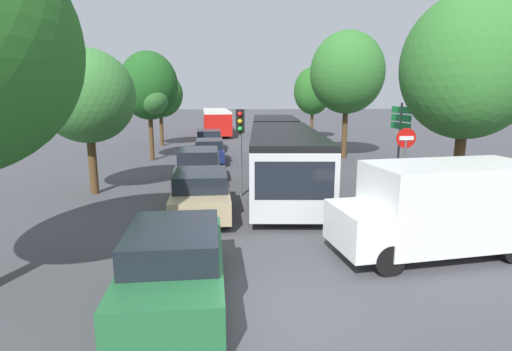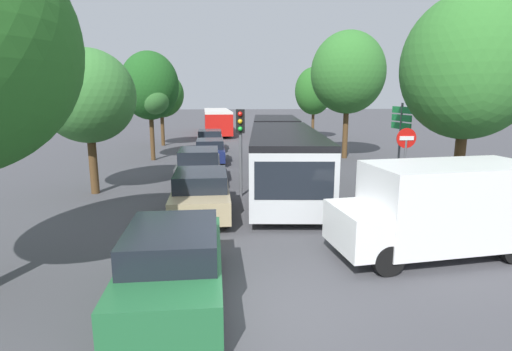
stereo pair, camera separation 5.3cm
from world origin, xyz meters
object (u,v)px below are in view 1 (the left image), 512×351
object	(u,v)px
articulated_bus	(279,146)
no_entry_sign	(405,155)
tree_left_mid	(89,99)
queued_car_navy	(210,151)
white_van	(441,206)
tree_left_distant	(161,96)
queued_car_green	(175,263)
queued_car_graphite	(199,165)
tree_right_mid	(347,73)
queued_car_silver	(209,140)
tree_left_far	(149,88)
traffic_light	(240,133)
direction_sign_post	(400,127)
city_bus_rear	(216,120)
tree_right_far	(313,91)
queued_car_tan	(201,193)
tree_right_near	(468,67)

from	to	relation	value
articulated_bus	no_entry_sign	size ratio (longest dim) A/B	6.13
tree_left_mid	articulated_bus	bearing A→B (deg)	21.35
queued_car_navy	white_van	size ratio (longest dim) A/B	0.76
tree_left_mid	queued_car_navy	bearing A→B (deg)	58.61
articulated_bus	white_van	xyz separation A→B (m)	(2.72, -10.23, -0.23)
queued_car_navy	tree_left_distant	distance (m)	9.67
queued_car_green	queued_car_graphite	bearing A→B (deg)	-0.61
articulated_bus	tree_right_mid	bearing A→B (deg)	141.21
queued_car_graphite	queued_car_silver	bearing A→B (deg)	-2.13
queued_car_navy	tree_right_mid	xyz separation A→B (m)	(8.37, 1.10, 4.54)
tree_left_far	tree_left_mid	bearing A→B (deg)	-95.92
traffic_light	tree_left_mid	bearing A→B (deg)	-93.61
direction_sign_post	queued_car_graphite	bearing A→B (deg)	-17.74
city_bus_rear	tree_right_far	size ratio (longest dim) A/B	1.79
queued_car_navy	tree_left_far	xyz separation A→B (m)	(-3.48, 1.03, 3.65)
queued_car_green	queued_car_graphite	xyz separation A→B (m)	(-0.25, 10.68, 0.02)
articulated_bus	queued_car_graphite	xyz separation A→B (m)	(-3.85, -1.36, -0.69)
traffic_light	city_bus_rear	bearing A→B (deg)	-170.60
city_bus_rear	traffic_light	bearing A→B (deg)	-179.97
queued_car_tan	city_bus_rear	bearing A→B (deg)	-1.56
queued_car_graphite	tree_left_distant	xyz separation A→B (m)	(-3.71, 13.58, 3.07)
traffic_light	tree_left_distant	xyz separation A→B (m)	(-5.53, 16.29, 1.35)
queued_car_silver	direction_sign_post	xyz separation A→B (m)	(8.75, -12.01, 1.84)
queued_car_silver	white_van	bearing A→B (deg)	-163.56
articulated_bus	tree_right_near	bearing A→B (deg)	46.04
queued_car_silver	traffic_light	xyz separation A→B (m)	(1.78, -13.47, 1.77)
queued_car_tan	white_van	size ratio (longest dim) A/B	0.83
articulated_bus	city_bus_rear	world-z (taller)	articulated_bus
white_van	tree_left_far	distance (m)	18.38
city_bus_rear	tree_left_far	bearing A→B (deg)	164.77
white_van	tree_left_distant	bearing A→B (deg)	-73.30
queued_car_tan	tree_right_far	size ratio (longest dim) A/B	0.69
articulated_bus	tree_left_mid	xyz separation A→B (m)	(-7.90, -3.09, 2.32)
direction_sign_post	tree_left_mid	world-z (taller)	tree_left_mid
articulated_bus	queued_car_navy	world-z (taller)	articulated_bus
queued_car_tan	queued_car_silver	xyz separation A→B (m)	(-0.39, 15.86, -0.03)
tree_left_far	no_entry_sign	bearing A→B (deg)	-45.79
city_bus_rear	tree_right_far	world-z (taller)	tree_right_far
no_entry_sign	direction_sign_post	world-z (taller)	direction_sign_post
queued_car_navy	tree_right_mid	distance (m)	9.58
articulated_bus	tree_left_distant	distance (m)	14.57
articulated_bus	tree_right_near	size ratio (longest dim) A/B	2.37
direction_sign_post	queued_car_green	bearing A→B (deg)	38.22
queued_car_graphite	tree_right_mid	world-z (taller)	tree_right_mid
queued_car_silver	tree_left_distant	xyz separation A→B (m)	(-3.74, 2.81, 3.12)
white_van	tree_right_near	bearing A→B (deg)	-132.63
tree_left_distant	tree_right_far	size ratio (longest dim) A/B	0.91
queued_car_silver	tree_right_near	bearing A→B (deg)	-151.11
white_van	traffic_light	world-z (taller)	traffic_light
city_bus_rear	queued_car_green	xyz separation A→B (m)	(0.02, -33.62, -0.62)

